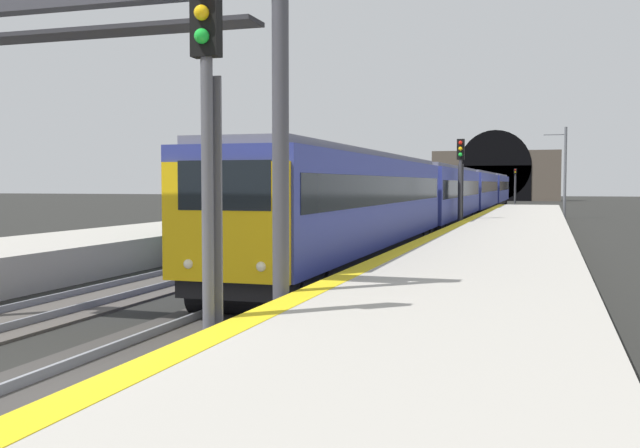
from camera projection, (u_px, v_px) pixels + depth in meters
name	position (u px, v px, depth m)	size (l,w,h in m)	color
ground_plane	(54.00, 401.00, 9.62)	(320.00, 320.00, 0.00)	black
platform_right	(395.00, 391.00, 8.23)	(112.00, 4.87, 1.05)	#ADA89E
platform_right_edge_strip	(218.00, 333.00, 8.85)	(112.00, 0.50, 0.01)	yellow
track_main_line	(54.00, 398.00, 9.62)	(160.00, 3.11, 0.21)	#383533
train_main_approaching	(460.00, 192.00, 53.26)	(81.37, 3.00, 3.85)	navy
train_adjacent_platform	(397.00, 192.00, 53.16)	(60.30, 3.38, 4.74)	#235638
railway_signal_near	(208.00, 147.00, 9.65)	(0.39, 0.38, 5.57)	#4C4C54
railway_signal_mid	(460.00, 179.00, 37.25)	(0.39, 0.38, 5.11)	#38383D
railway_signal_far	(515.00, 183.00, 97.61)	(0.39, 0.38, 4.81)	#38383D
overhead_signal_gantry	(67.00, 74.00, 13.23)	(0.70, 8.52, 6.35)	#3F3F47
tunnel_portal	(495.00, 176.00, 118.92)	(2.99, 20.38, 11.41)	#51473D
catenary_mast_near	(565.00, 172.00, 58.74)	(0.22, 1.82, 7.37)	#595B60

